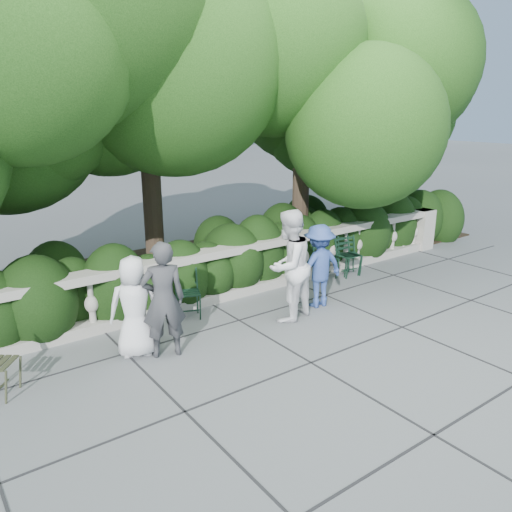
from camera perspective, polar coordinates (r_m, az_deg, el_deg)
ground at (r=8.18m, az=4.18°, el=-8.36°), size 90.00×90.00×0.00m
balustrade at (r=9.34m, az=-2.89°, el=-1.88°), size 12.00×0.44×1.00m
shrub_hedge at (r=10.47m, az=-6.47°, el=-2.71°), size 15.00×2.60×1.70m
tree_canopy at (r=10.42m, az=-4.31°, el=19.40°), size 15.04×6.52×6.78m
chair_c at (r=8.54m, az=-7.57°, el=-7.35°), size 0.58×0.61×0.84m
chair_d at (r=10.78m, az=10.91°, el=-2.34°), size 0.57×0.59×0.84m
chair_e at (r=10.46m, az=8.58°, el=-2.82°), size 0.53×0.56×0.84m
chair_f at (r=10.75m, az=10.93°, el=-2.40°), size 0.44×0.48×0.84m
chair_weathered at (r=7.14m, az=-25.95°, el=-14.13°), size 0.65×0.64×0.84m
person_businessman at (r=7.30m, az=-13.69°, el=-5.65°), size 0.84×0.70×1.48m
person_woman_grey at (r=7.16m, az=-10.54°, el=-4.94°), size 0.72×0.58×1.71m
person_casual_man at (r=8.25m, az=3.76°, el=-1.12°), size 1.07×0.94×1.88m
person_older_blue at (r=8.91m, az=7.18°, el=-1.14°), size 1.02×0.65×1.50m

